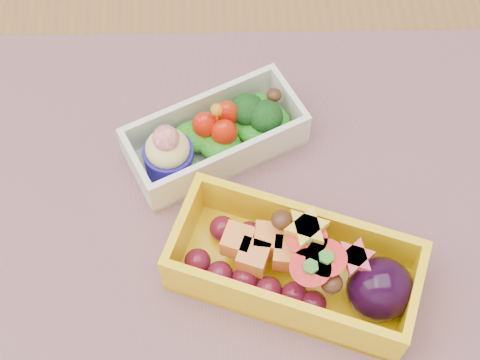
{
  "coord_description": "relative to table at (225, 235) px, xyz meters",
  "views": [
    {
      "loc": [
        -0.0,
        -0.3,
        1.28
      ],
      "look_at": [
        0.01,
        -0.02,
        0.79
      ],
      "focal_mm": 52.67,
      "sensor_mm": 36.0,
      "label": 1
    }
  ],
  "objects": [
    {
      "name": "table",
      "position": [
        0.0,
        0.0,
        0.0
      ],
      "size": [
        1.2,
        0.8,
        0.75
      ],
      "color": "brown",
      "rests_on": "ground"
    },
    {
      "name": "placemat",
      "position": [
        0.01,
        -0.02,
        0.1
      ],
      "size": [
        0.52,
        0.4,
        0.0
      ],
      "primitive_type": "cube",
      "rotation": [
        0.0,
        0.0,
        -0.04
      ],
      "color": "#875D61",
      "rests_on": "table"
    },
    {
      "name": "bento_white",
      "position": [
        -0.0,
        0.04,
        0.12
      ],
      "size": [
        0.16,
        0.12,
        0.06
      ],
      "rotation": [
        0.0,
        0.0,
        0.43
      ],
      "color": "white",
      "rests_on": "placemat"
    },
    {
      "name": "bento_yellow",
      "position": [
        0.06,
        -0.09,
        0.13
      ],
      "size": [
        0.2,
        0.15,
        0.06
      ],
      "rotation": [
        0.0,
        0.0,
        -0.38
      ],
      "color": "yellow",
      "rests_on": "placemat"
    }
  ]
}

